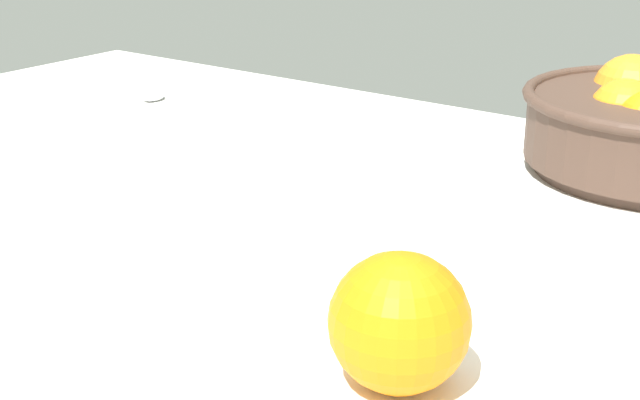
% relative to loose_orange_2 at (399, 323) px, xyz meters
% --- Properties ---
extents(ground_plane, '(1.49, 0.90, 0.03)m').
position_rel_loose_orange_2_xyz_m(ground_plane, '(-0.18, 0.16, -0.06)').
color(ground_plane, white).
extents(loose_orange_2, '(0.08, 0.08, 0.08)m').
position_rel_loose_orange_2_xyz_m(loose_orange_2, '(0.00, 0.00, 0.00)').
color(loose_orange_2, orange).
rests_on(loose_orange_2, ground_plane).
extents(spoon, '(0.02, 0.14, 0.01)m').
position_rel_loose_orange_2_xyz_m(spoon, '(-0.62, 0.43, -0.04)').
color(spoon, silver).
rests_on(spoon, ground_plane).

